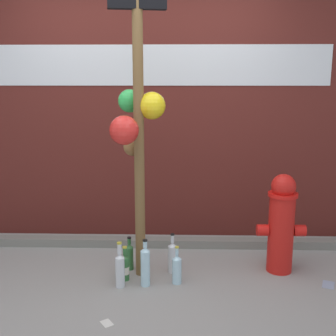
{
  "coord_description": "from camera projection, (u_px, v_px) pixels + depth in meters",
  "views": [
    {
      "loc": [
        0.34,
        -2.79,
        1.63
      ],
      "look_at": [
        0.25,
        0.53,
        0.92
      ],
      "focal_mm": 45.35,
      "sensor_mm": 36.0,
      "label": 1
    }
  ],
  "objects": [
    {
      "name": "memorial_post",
      "position": [
        137.0,
        96.0,
        3.28
      ],
      "size": [
        0.45,
        0.54,
        2.48
      ],
      "color": "brown",
      "rests_on": "ground_plane"
    },
    {
      "name": "litter_1",
      "position": [
        328.0,
        285.0,
        3.4
      ],
      "size": [
        0.14,
        0.16,
        0.01
      ],
      "primitive_type": "cube",
      "rotation": [
        0.0,
        0.0,
        1.18
      ],
      "color": "#8C99B2",
      "rests_on": "ground_plane"
    },
    {
      "name": "bottle_0",
      "position": [
        145.0,
        266.0,
        3.36
      ],
      "size": [
        0.08,
        0.08,
        0.39
      ],
      "color": "#B2DBEA",
      "rests_on": "ground_plane"
    },
    {
      "name": "bottle_2",
      "position": [
        172.0,
        257.0,
        3.59
      ],
      "size": [
        0.07,
        0.07,
        0.35
      ],
      "color": "silver",
      "rests_on": "ground_plane"
    },
    {
      "name": "bottle_3",
      "position": [
        130.0,
        256.0,
        3.65
      ],
      "size": [
        0.07,
        0.07,
        0.3
      ],
      "color": "#337038",
      "rests_on": "ground_plane"
    },
    {
      "name": "curb_strip",
      "position": [
        144.0,
        242.0,
        4.17
      ],
      "size": [
        8.0,
        0.12,
        0.08
      ],
      "primitive_type": "cube",
      "color": "slate",
      "rests_on": "ground_plane"
    },
    {
      "name": "bottle_1",
      "position": [
        177.0,
        269.0,
        3.4
      ],
      "size": [
        0.08,
        0.08,
        0.31
      ],
      "color": "#B2DBEA",
      "rests_on": "ground_plane"
    },
    {
      "name": "bottle_4",
      "position": [
        120.0,
        269.0,
        3.34
      ],
      "size": [
        0.07,
        0.07,
        0.37
      ],
      "color": "silver",
      "rests_on": "ground_plane"
    },
    {
      "name": "bottle_5",
      "position": [
        125.0,
        267.0,
        3.46
      ],
      "size": [
        0.07,
        0.07,
        0.29
      ],
      "color": "#337038",
      "rests_on": "ground_plane"
    },
    {
      "name": "fire_hydrant",
      "position": [
        281.0,
        223.0,
        3.56
      ],
      "size": [
        0.41,
        0.25,
        0.85
      ],
      "color": "red",
      "rests_on": "ground_plane"
    },
    {
      "name": "ground_plane",
      "position": [
        131.0,
        307.0,
        3.07
      ],
      "size": [
        14.0,
        14.0,
        0.0
      ],
      "primitive_type": "plane",
      "color": "gray"
    },
    {
      "name": "litter_0",
      "position": [
        107.0,
        323.0,
        2.86
      ],
      "size": [
        0.11,
        0.11,
        0.01
      ],
      "primitive_type": "cube",
      "rotation": [
        0.0,
        0.0,
        2.18
      ],
      "color": "silver",
      "rests_on": "ground_plane"
    },
    {
      "name": "building_wall",
      "position": [
        146.0,
        70.0,
        4.23
      ],
      "size": [
        10.0,
        0.21,
        3.4
      ],
      "color": "#561E19",
      "rests_on": "ground_plane"
    }
  ]
}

